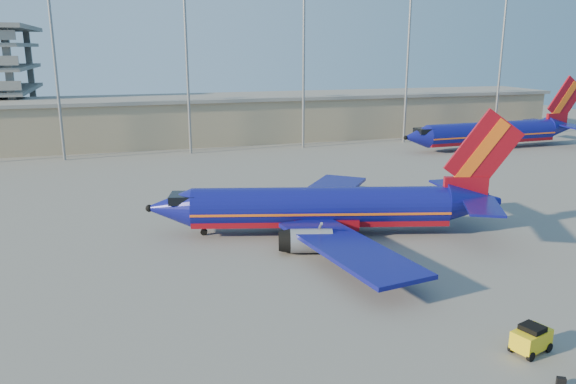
# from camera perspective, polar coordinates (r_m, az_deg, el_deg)

# --- Properties ---
(ground) EXTENTS (220.00, 220.00, 0.00)m
(ground) POSITION_cam_1_polar(r_m,az_deg,el_deg) (53.88, 1.68, -4.43)
(ground) COLOR slate
(ground) RESTS_ON ground
(terminal_building) EXTENTS (122.00, 16.00, 8.50)m
(terminal_building) POSITION_cam_1_polar(r_m,az_deg,el_deg) (110.28, -2.90, 7.67)
(terminal_building) COLOR #9D876C
(terminal_building) RESTS_ON ground
(light_mast_row) EXTENTS (101.60, 1.60, 28.65)m
(light_mast_row) POSITION_cam_1_polar(r_m,az_deg,el_deg) (96.66, -4.21, 14.55)
(light_mast_row) COLOR gray
(light_mast_row) RESTS_ON ground
(aircraft_main) EXTENTS (34.79, 33.03, 12.01)m
(aircraft_main) POSITION_cam_1_polar(r_m,az_deg,el_deg) (53.71, 4.16, -1.65)
(aircraft_main) COLOR navy
(aircraft_main) RESTS_ON ground
(aircraft_second) EXTENTS (36.77, 14.32, 12.45)m
(aircraft_second) POSITION_cam_1_polar(r_m,az_deg,el_deg) (105.73, 20.22, 5.70)
(aircraft_second) COLOR navy
(aircraft_second) RESTS_ON ground
(baggage_tug) EXTENTS (2.71, 2.10, 1.71)m
(baggage_tug) POSITION_cam_1_polar(r_m,az_deg,el_deg) (36.99, 23.48, -13.47)
(baggage_tug) COLOR yellow
(baggage_tug) RESTS_ON ground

